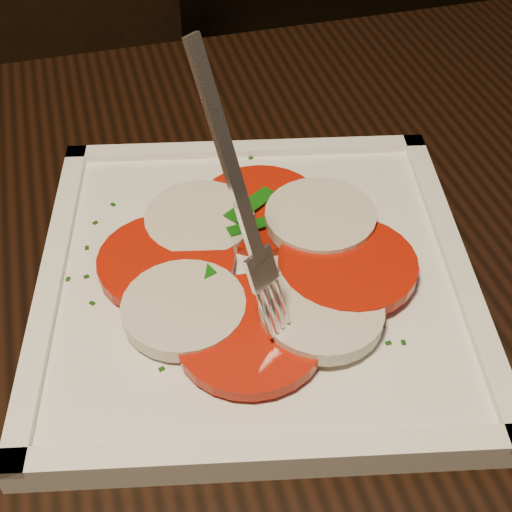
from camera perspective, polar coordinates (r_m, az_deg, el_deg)
The scene contains 5 objects.
table at distance 0.56m, azimuth 9.14°, elevation -11.18°, with size 1.24×0.85×0.75m.
chair at distance 1.12m, azimuth -14.79°, elevation 12.31°, with size 0.46×0.46×0.93m.
plate at distance 0.48m, azimuth 0.00°, elevation -1.92°, with size 0.28×0.28×0.01m, color white.
caprese_salad at distance 0.47m, azimuth 0.00°, elevation -0.56°, with size 0.23×0.22×0.02m.
fork at distance 0.38m, azimuth -2.16°, elevation 5.11°, with size 0.03×0.06×0.17m, color white, non-canonical shape.
Camera 1 is at (-0.21, -0.25, 1.10)m, focal length 50.00 mm.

